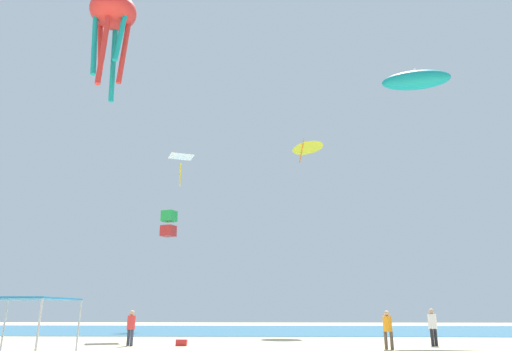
{
  "coord_description": "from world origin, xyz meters",
  "views": [
    {
      "loc": [
        1.04,
        -18.26,
        1.75
      ],
      "look_at": [
        0.0,
        8.18,
        9.74
      ],
      "focal_mm": 31.49,
      "sensor_mm": 36.0,
      "label": 1
    }
  ],
  "objects_px": {
    "person_central": "(433,324)",
    "kite_octopus_red": "(113,16)",
    "kite_inflatable_teal": "(416,80)",
    "cooler_box": "(182,342)",
    "person_near_tent": "(388,326)",
    "canopy_tent": "(23,301)",
    "kite_delta_yellow": "(307,146)",
    "kite_box_green": "(169,224)",
    "kite_diamond_white": "(181,158)",
    "person_leftmost": "(131,325)"
  },
  "relations": [
    {
      "from": "kite_delta_yellow",
      "to": "person_near_tent",
      "type": "bearing_deg",
      "value": -142.49
    },
    {
      "from": "cooler_box",
      "to": "kite_delta_yellow",
      "type": "bearing_deg",
      "value": 59.44
    },
    {
      "from": "person_leftmost",
      "to": "cooler_box",
      "type": "height_order",
      "value": "person_leftmost"
    },
    {
      "from": "cooler_box",
      "to": "kite_box_green",
      "type": "relative_size",
      "value": 0.23
    },
    {
      "from": "person_near_tent",
      "to": "person_leftmost",
      "type": "height_order",
      "value": "person_leftmost"
    },
    {
      "from": "cooler_box",
      "to": "canopy_tent",
      "type": "bearing_deg",
      "value": -116.57
    },
    {
      "from": "kite_inflatable_teal",
      "to": "person_central",
      "type": "bearing_deg",
      "value": 76.09
    },
    {
      "from": "cooler_box",
      "to": "kite_octopus_red",
      "type": "xyz_separation_m",
      "value": [
        -6.29,
        1.86,
        21.44
      ]
    },
    {
      "from": "person_central",
      "to": "kite_octopus_red",
      "type": "bearing_deg",
      "value": 135.29
    },
    {
      "from": "kite_diamond_white",
      "to": "cooler_box",
      "type": "bearing_deg",
      "value": 84.19
    },
    {
      "from": "person_central",
      "to": "kite_box_green",
      "type": "distance_m",
      "value": 26.5
    },
    {
      "from": "person_leftmost",
      "to": "person_near_tent",
      "type": "bearing_deg",
      "value": 33.87
    },
    {
      "from": "cooler_box",
      "to": "kite_box_green",
      "type": "bearing_deg",
      "value": 106.56
    },
    {
      "from": "kite_diamond_white",
      "to": "person_near_tent",
      "type": "bearing_deg",
      "value": 119.8
    },
    {
      "from": "canopy_tent",
      "to": "kite_octopus_red",
      "type": "bearing_deg",
      "value": 101.84
    },
    {
      "from": "kite_inflatable_teal",
      "to": "person_near_tent",
      "type": "bearing_deg",
      "value": 66.9
    },
    {
      "from": "person_leftmost",
      "to": "kite_delta_yellow",
      "type": "distance_m",
      "value": 23.02
    },
    {
      "from": "person_leftmost",
      "to": "person_central",
      "type": "relative_size",
      "value": 0.95
    },
    {
      "from": "person_central",
      "to": "kite_octopus_red",
      "type": "xyz_separation_m",
      "value": [
        -19.42,
        1.47,
        20.53
      ]
    },
    {
      "from": "canopy_tent",
      "to": "kite_delta_yellow",
      "type": "bearing_deg",
      "value": 60.92
    },
    {
      "from": "kite_inflatable_teal",
      "to": "person_leftmost",
      "type": "bearing_deg",
      "value": 31.57
    },
    {
      "from": "person_leftmost",
      "to": "kite_delta_yellow",
      "type": "relative_size",
      "value": 0.46
    },
    {
      "from": "kite_box_green",
      "to": "kite_inflatable_teal",
      "type": "xyz_separation_m",
      "value": [
        21.34,
        -10.25,
        9.3
      ]
    },
    {
      "from": "canopy_tent",
      "to": "cooler_box",
      "type": "relative_size",
      "value": 5.51
    },
    {
      "from": "person_leftmost",
      "to": "kite_diamond_white",
      "type": "height_order",
      "value": "kite_diamond_white"
    },
    {
      "from": "kite_octopus_red",
      "to": "kite_box_green",
      "type": "bearing_deg",
      "value": -64.7
    },
    {
      "from": "kite_delta_yellow",
      "to": "kite_octopus_red",
      "type": "bearing_deg",
      "value": 158.38
    },
    {
      "from": "kite_box_green",
      "to": "cooler_box",
      "type": "bearing_deg",
      "value": -54.59
    },
    {
      "from": "cooler_box",
      "to": "kite_octopus_red",
      "type": "height_order",
      "value": "kite_octopus_red"
    },
    {
      "from": "kite_octopus_red",
      "to": "kite_inflatable_teal",
      "type": "bearing_deg",
      "value": -137.25
    },
    {
      "from": "person_near_tent",
      "to": "person_central",
      "type": "xyz_separation_m",
      "value": [
        2.87,
        2.23,
        0.06
      ]
    },
    {
      "from": "person_near_tent",
      "to": "kite_inflatable_teal",
      "type": "relative_size",
      "value": 0.33
    },
    {
      "from": "person_central",
      "to": "kite_octopus_red",
      "type": "distance_m",
      "value": 28.3
    },
    {
      "from": "kite_delta_yellow",
      "to": "person_leftmost",
      "type": "bearing_deg",
      "value": 171.45
    },
    {
      "from": "canopy_tent",
      "to": "person_near_tent",
      "type": "relative_size",
      "value": 1.79
    },
    {
      "from": "cooler_box",
      "to": "kite_diamond_white",
      "type": "xyz_separation_m",
      "value": [
        -2.31,
        8.24,
        13.02
      ]
    },
    {
      "from": "canopy_tent",
      "to": "kite_octopus_red",
      "type": "height_order",
      "value": "kite_octopus_red"
    },
    {
      "from": "kite_diamond_white",
      "to": "kite_inflatable_teal",
      "type": "bearing_deg",
      "value": 155.35
    },
    {
      "from": "cooler_box",
      "to": "person_leftmost",
      "type": "bearing_deg",
      "value": -174.51
    },
    {
      "from": "cooler_box",
      "to": "kite_inflatable_teal",
      "type": "bearing_deg",
      "value": 24.08
    },
    {
      "from": "kite_inflatable_teal",
      "to": "kite_octopus_red",
      "type": "xyz_separation_m",
      "value": [
        -22.44,
        -5.35,
        2.55
      ]
    },
    {
      "from": "person_near_tent",
      "to": "canopy_tent",
      "type": "bearing_deg",
      "value": 68.98
    },
    {
      "from": "person_near_tent",
      "to": "person_central",
      "type": "height_order",
      "value": "person_central"
    },
    {
      "from": "person_near_tent",
      "to": "person_leftmost",
      "type": "relative_size",
      "value": 0.99
    },
    {
      "from": "kite_delta_yellow",
      "to": "canopy_tent",
      "type": "bearing_deg",
      "value": -179.96
    },
    {
      "from": "person_near_tent",
      "to": "kite_box_green",
      "type": "relative_size",
      "value": 0.7
    },
    {
      "from": "cooler_box",
      "to": "kite_diamond_white",
      "type": "relative_size",
      "value": 0.23
    },
    {
      "from": "kite_inflatable_teal",
      "to": "kite_delta_yellow",
      "type": "relative_size",
      "value": 1.39
    },
    {
      "from": "person_near_tent",
      "to": "cooler_box",
      "type": "xyz_separation_m",
      "value": [
        -10.26,
        1.84,
        -0.86
      ]
    },
    {
      "from": "canopy_tent",
      "to": "kite_box_green",
      "type": "height_order",
      "value": "kite_box_green"
    }
  ]
}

